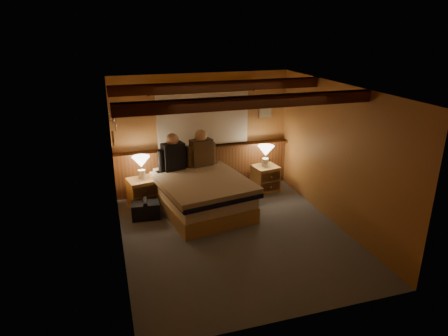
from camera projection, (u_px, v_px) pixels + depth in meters
name	position (u px, v px, depth m)	size (l,w,h in m)	color
floor	(235.00, 234.00, 6.61)	(4.20, 4.20, 0.00)	#575E68
ceiling	(236.00, 89.00, 5.79)	(4.20, 4.20, 0.00)	gold
wall_back	(203.00, 133.00, 8.09)	(3.60, 3.60, 0.00)	#B77941
wall_left	(117.00, 179.00, 5.71)	(4.20, 4.20, 0.00)	#B77941
wall_right	(337.00, 156.00, 6.70)	(4.20, 4.20, 0.00)	#B77941
wall_front	(297.00, 229.00, 4.32)	(3.60, 3.60, 0.00)	#B77941
wainscot	(204.00, 167.00, 8.28)	(3.60, 0.23, 0.94)	brown
curtain_window	(203.00, 118.00, 7.92)	(2.18, 0.09, 1.11)	#4A2112
ceiling_beams	(233.00, 93.00, 5.96)	(3.60, 1.65, 0.16)	#4A2112
coat_rail	(114.00, 122.00, 6.99)	(0.05, 0.55, 0.24)	white
framed_print	(265.00, 112.00, 8.32)	(0.30, 0.04, 0.25)	tan
bed	(202.00, 194.00, 7.34)	(1.76, 2.13, 0.65)	tan
nightstand_left	(142.00, 193.00, 7.57)	(0.57, 0.54, 0.54)	tan
nightstand_right	(265.00, 178.00, 8.28)	(0.54, 0.50, 0.53)	tan
lamp_left	(141.00, 163.00, 7.42)	(0.33, 0.33, 0.43)	white
lamp_right	(266.00, 152.00, 8.09)	(0.33, 0.33, 0.43)	white
person_left	(173.00, 155.00, 7.58)	(0.60, 0.33, 0.74)	black
person_right	(201.00, 151.00, 7.80)	(0.61, 0.32, 0.75)	#45311B
duffel_bag	(146.00, 210.00, 7.12)	(0.51, 0.33, 0.36)	black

